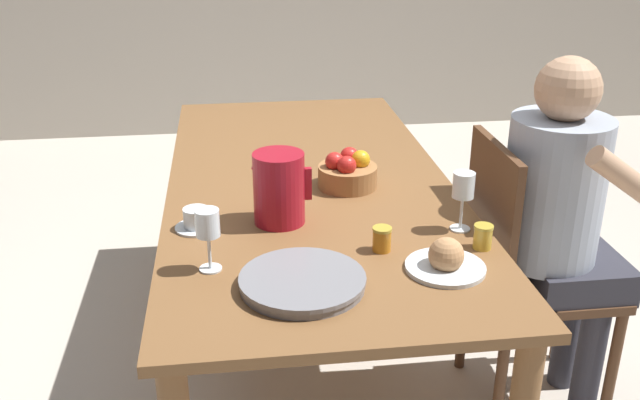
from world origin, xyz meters
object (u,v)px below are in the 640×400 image
object	(u,v)px
red_pitcher	(279,188)
bread_plate	(446,260)
wine_glass_water	(463,188)
jam_jar_amber	(483,236)
teacup_near_person	(197,220)
wine_glass_juice	(208,227)
chair_person_side	(522,270)
fruit_bowl	(348,172)
serving_tray	(302,282)
person_seated	(562,213)
jam_jar_red	(382,238)

from	to	relation	value
red_pitcher	bread_plate	world-z (taller)	red_pitcher
red_pitcher	wine_glass_water	distance (m)	0.53
jam_jar_amber	teacup_near_person	bearing A→B (deg)	163.77
jam_jar_amber	red_pitcher	bearing A→B (deg)	155.65
wine_glass_water	wine_glass_juice	distance (m)	0.73
chair_person_side	fruit_bowl	world-z (taller)	chair_person_side
wine_glass_juice	teacup_near_person	xyz separation A→B (m)	(-0.04, 0.25, -0.09)
jam_jar_amber	chair_person_side	bearing A→B (deg)	46.21
red_pitcher	serving_tray	distance (m)	0.40
wine_glass_water	jam_jar_amber	xyz separation A→B (m)	(0.02, -0.12, -0.09)
person_seated	jam_jar_amber	size ratio (longest dim) A/B	17.46
wine_glass_water	bread_plate	xyz separation A→B (m)	(-0.11, -0.23, -0.10)
person_seated	chair_person_side	bearing A→B (deg)	-112.53
teacup_near_person	person_seated	bearing A→B (deg)	-0.34
chair_person_side	wine_glass_juice	xyz separation A→B (m)	(-0.98, -0.28, 0.35)
teacup_near_person	fruit_bowl	xyz separation A→B (m)	(0.48, 0.26, 0.02)
person_seated	serving_tray	xyz separation A→B (m)	(-0.84, -0.36, 0.03)
wine_glass_water	fruit_bowl	bearing A→B (deg)	126.21
fruit_bowl	wine_glass_water	bearing A→B (deg)	-53.79
wine_glass_water	fruit_bowl	distance (m)	0.46
wine_glass_juice	teacup_near_person	bearing A→B (deg)	99.32
person_seated	jam_jar_red	distance (m)	0.64
bread_plate	wine_glass_water	bearing A→B (deg)	63.73
red_pitcher	bread_plate	distance (m)	0.53
wine_glass_water	teacup_near_person	xyz separation A→B (m)	(-0.75, 0.10, -0.10)
person_seated	fruit_bowl	xyz separation A→B (m)	(-0.62, 0.27, 0.06)
wine_glass_water	teacup_near_person	distance (m)	0.77
wine_glass_water	chair_person_side	bearing A→B (deg)	26.62
jam_jar_amber	person_seated	bearing A→B (deg)	33.30
fruit_bowl	red_pitcher	bearing A→B (deg)	-134.77
wine_glass_juice	serving_tray	world-z (taller)	wine_glass_juice
chair_person_side	serving_tray	xyz separation A→B (m)	(-0.75, -0.40, 0.24)
person_seated	fruit_bowl	size ratio (longest dim) A/B	6.15
serving_tray	bread_plate	bearing A→B (deg)	6.24
person_seated	bread_plate	bearing A→B (deg)	-55.37
wine_glass_water	jam_jar_red	xyz separation A→B (m)	(-0.25, -0.10, -0.09)
bread_plate	teacup_near_person	bearing A→B (deg)	152.76
red_pitcher	bread_plate	size ratio (longest dim) A/B	1.03
red_pitcher	wine_glass_water	xyz separation A→B (m)	(0.51, -0.12, 0.02)
person_seated	serving_tray	size ratio (longest dim) A/B	3.81
wine_glass_juice	jam_jar_red	world-z (taller)	wine_glass_juice
person_seated	teacup_near_person	world-z (taller)	person_seated
wine_glass_juice	fruit_bowl	xyz separation A→B (m)	(0.44, 0.51, -0.07)
bread_plate	fruit_bowl	size ratio (longest dim) A/B	1.07
jam_jar_amber	serving_tray	bearing A→B (deg)	-164.08
serving_tray	jam_jar_amber	distance (m)	0.53
chair_person_side	jam_jar_amber	world-z (taller)	chair_person_side
wine_glass_water	teacup_near_person	world-z (taller)	wine_glass_water
teacup_near_person	bread_plate	bearing A→B (deg)	-27.24
person_seated	wine_glass_juice	xyz separation A→B (m)	(-1.07, -0.24, 0.13)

